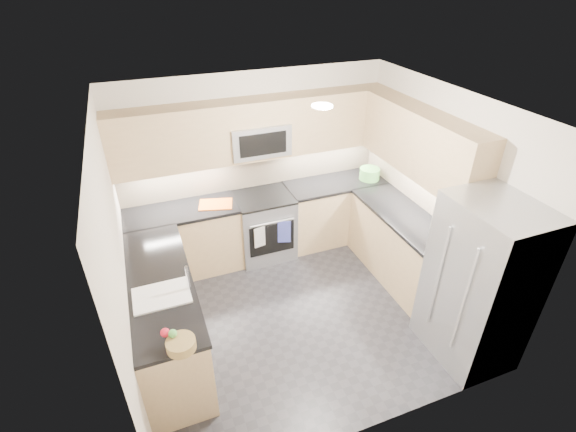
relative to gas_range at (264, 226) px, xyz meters
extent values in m
cube|color=#26252B|center=(0.00, -1.28, -0.46)|extent=(3.60, 3.20, 0.00)
cube|color=beige|center=(0.00, -1.28, 2.04)|extent=(3.60, 3.20, 0.02)
cube|color=beige|center=(0.00, 0.32, 0.79)|extent=(3.60, 0.02, 2.50)
cube|color=beige|center=(0.00, -2.88, 0.79)|extent=(3.60, 0.02, 2.50)
cube|color=beige|center=(-1.80, -1.28, 0.79)|extent=(0.02, 3.20, 2.50)
cube|color=beige|center=(1.80, -1.28, 0.79)|extent=(0.02, 3.20, 2.50)
cube|color=tan|center=(-1.09, 0.02, -0.01)|extent=(1.42, 0.60, 0.90)
cube|color=tan|center=(1.09, 0.02, -0.01)|extent=(1.42, 0.60, 0.90)
cube|color=tan|center=(1.50, -1.12, -0.01)|extent=(0.60, 1.70, 0.90)
cube|color=tan|center=(-1.50, -1.28, -0.01)|extent=(0.60, 2.00, 0.90)
cube|color=black|center=(-1.09, 0.02, 0.47)|extent=(1.42, 0.63, 0.04)
cube|color=black|center=(1.09, 0.02, 0.47)|extent=(1.42, 0.63, 0.04)
cube|color=black|center=(1.50, -1.12, 0.47)|extent=(0.63, 1.70, 0.04)
cube|color=black|center=(-1.50, -1.28, 0.47)|extent=(0.63, 2.00, 0.04)
cube|color=tan|center=(0.00, 0.15, 1.37)|extent=(3.60, 0.35, 0.75)
cube|color=tan|center=(1.62, -1.00, 1.37)|extent=(0.35, 1.95, 0.75)
cube|color=tan|center=(0.00, 0.32, 0.74)|extent=(3.60, 0.01, 0.51)
cube|color=tan|center=(1.80, -0.82, 0.74)|extent=(0.01, 2.30, 0.51)
cube|color=#919398|center=(0.00, 0.00, 0.00)|extent=(0.76, 0.65, 0.91)
cube|color=black|center=(0.00, 0.00, 0.46)|extent=(0.76, 0.65, 0.03)
cube|color=black|center=(0.00, -0.33, -0.01)|extent=(0.62, 0.02, 0.45)
cylinder|color=#B2B5BA|center=(0.00, -0.35, 0.26)|extent=(0.60, 0.02, 0.02)
cube|color=#A1A3A9|center=(0.00, 0.12, 1.24)|extent=(0.76, 0.40, 0.40)
cube|color=black|center=(0.00, -0.08, 1.24)|extent=(0.60, 0.01, 0.28)
cube|color=#9C9FA4|center=(1.45, -2.43, 0.45)|extent=(0.70, 0.90, 1.80)
cylinder|color=#B2B5BA|center=(1.08, -2.61, 0.49)|extent=(0.02, 0.02, 1.20)
cylinder|color=#B2B5BA|center=(1.08, -2.25, 0.49)|extent=(0.02, 0.02, 1.20)
cube|color=white|center=(-1.50, -1.53, 0.42)|extent=(0.52, 0.38, 0.16)
cylinder|color=silver|center=(-1.24, -1.53, 0.62)|extent=(0.03, 0.03, 0.28)
cylinder|color=#55A647|center=(1.58, -0.07, 0.57)|extent=(0.36, 0.36, 0.16)
cube|color=orange|center=(-0.65, -0.01, 0.49)|extent=(0.48, 0.39, 0.01)
cylinder|color=#A1834B|center=(-1.42, -2.21, 0.53)|extent=(0.30, 0.30, 0.09)
sphere|color=red|center=(-1.52, -2.11, 0.60)|extent=(0.08, 0.08, 0.08)
sphere|color=#54AE4A|center=(-1.47, -2.14, 0.60)|extent=(0.07, 0.07, 0.07)
cube|color=silver|center=(-0.18, -0.37, 0.10)|extent=(0.16, 0.04, 0.29)
cube|color=#353C93|center=(0.16, -0.37, 0.10)|extent=(0.17, 0.07, 0.33)
camera|label=1|loc=(-1.45, -4.69, 3.16)|focal=26.00mm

